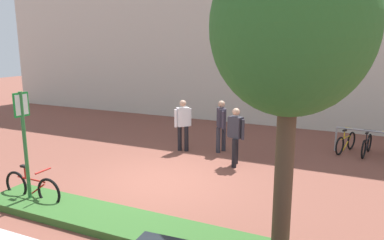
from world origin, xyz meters
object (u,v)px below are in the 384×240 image
(parking_sign_post, at_px, (24,132))
(bollard_steel, at_px, (281,146))
(person_casual_tan, at_px, (183,122))
(tree_sidewalk, at_px, (292,29))
(bike_at_sign, at_px, (32,188))
(person_suited_dark, at_px, (221,123))
(person_suited_navy, at_px, (236,133))

(parking_sign_post, relative_size, bollard_steel, 2.82)
(bollard_steel, distance_m, person_casual_tan, 3.23)
(tree_sidewalk, height_order, person_casual_tan, tree_sidewalk)
(tree_sidewalk, height_order, bike_at_sign, tree_sidewalk)
(bollard_steel, relative_size, person_casual_tan, 0.52)
(person_casual_tan, height_order, person_suited_dark, same)
(parking_sign_post, distance_m, person_suited_dark, 6.16)
(person_casual_tan, bearing_deg, person_suited_dark, 19.52)
(parking_sign_post, distance_m, person_casual_tan, 5.38)
(tree_sidewalk, distance_m, bollard_steel, 6.61)
(bollard_steel, bearing_deg, person_suited_dark, 178.58)
(person_suited_navy, bearing_deg, bollard_steel, 44.52)
(bollard_steel, xyz_separation_m, person_casual_tan, (-3.17, -0.37, 0.53))
(tree_sidewalk, xyz_separation_m, person_casual_tan, (-4.31, 5.26, -2.74))
(person_suited_navy, bearing_deg, parking_sign_post, -126.41)
(person_casual_tan, bearing_deg, tree_sidewalk, -50.68)
(bollard_steel, distance_m, person_suited_dark, 2.05)
(bike_at_sign, relative_size, person_casual_tan, 0.98)
(parking_sign_post, relative_size, person_suited_navy, 1.48)
(person_suited_dark, bearing_deg, person_suited_navy, -52.66)
(tree_sidewalk, xyz_separation_m, parking_sign_post, (-5.55, 0.06, -2.07))
(person_suited_navy, bearing_deg, person_suited_dark, 127.34)
(parking_sign_post, distance_m, bike_at_sign, 1.31)
(parking_sign_post, bearing_deg, bollard_steel, 51.62)
(bollard_steel, height_order, person_suited_dark, person_suited_dark)
(bike_at_sign, xyz_separation_m, person_casual_tan, (1.26, 5.10, 0.63))
(bike_at_sign, bearing_deg, person_suited_dark, 66.01)
(tree_sidewalk, bearing_deg, bollard_steel, 101.42)
(person_casual_tan, distance_m, person_suited_dark, 1.26)
(bike_at_sign, distance_m, bollard_steel, 7.04)
(tree_sidewalk, bearing_deg, parking_sign_post, 179.35)
(person_casual_tan, xyz_separation_m, person_suited_navy, (2.06, -0.72, 0.00))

